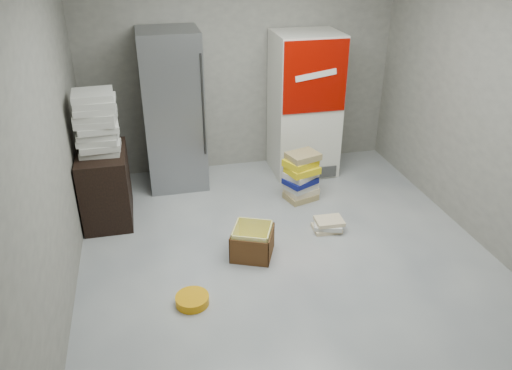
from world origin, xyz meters
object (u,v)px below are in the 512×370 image
object	(u,v)px
coke_cooler	(304,105)
cardboard_box	(252,244)
phonebook_stack_main	(301,177)
wood_shelf	(106,186)
steel_fridge	(173,111)

from	to	relation	value
coke_cooler	cardboard_box	world-z (taller)	coke_cooler
phonebook_stack_main	coke_cooler	bearing A→B (deg)	48.08
coke_cooler	cardboard_box	xyz separation A→B (m)	(-1.08, -1.78, -0.78)
coke_cooler	wood_shelf	distance (m)	2.63
steel_fridge	wood_shelf	xyz separation A→B (m)	(-0.83, -0.73, -0.55)
steel_fridge	phonebook_stack_main	bearing A→B (deg)	-29.98
coke_cooler	phonebook_stack_main	distance (m)	1.03
steel_fridge	coke_cooler	size ratio (longest dim) A/B	1.06
steel_fridge	coke_cooler	distance (m)	1.65
steel_fridge	wood_shelf	world-z (taller)	steel_fridge
steel_fridge	wood_shelf	bearing A→B (deg)	-138.69
phonebook_stack_main	cardboard_box	size ratio (longest dim) A/B	1.17
coke_cooler	steel_fridge	bearing A→B (deg)	179.82
steel_fridge	cardboard_box	world-z (taller)	steel_fridge
steel_fridge	cardboard_box	size ratio (longest dim) A/B	3.75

